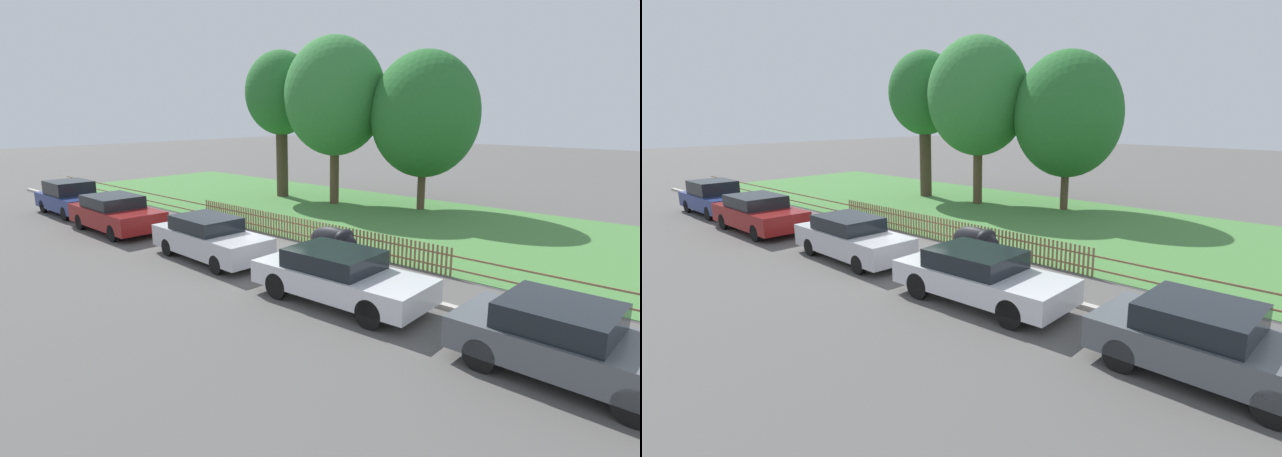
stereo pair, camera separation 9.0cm
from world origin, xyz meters
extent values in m
plane|color=#565451|center=(0.00, 0.00, 0.00)|extent=(120.00, 120.00, 0.00)
cube|color=#B2ADA3|center=(0.00, 0.10, 0.06)|extent=(41.02, 0.20, 0.12)
cube|color=#477F3D|center=(0.00, 7.78, 0.01)|extent=(41.02, 10.89, 0.01)
cube|color=olive|center=(0.00, 2.35, 0.24)|extent=(41.02, 0.03, 0.05)
cube|color=olive|center=(0.00, 2.35, 0.61)|extent=(41.02, 0.03, 0.05)
cube|color=olive|center=(-5.78, 2.33, 0.43)|extent=(0.06, 0.03, 0.85)
cube|color=olive|center=(-5.63, 2.33, 0.43)|extent=(0.06, 0.03, 0.85)
cube|color=olive|center=(-5.48, 2.33, 0.43)|extent=(0.06, 0.03, 0.85)
cube|color=olive|center=(-5.34, 2.33, 0.43)|extent=(0.06, 0.03, 0.85)
cube|color=olive|center=(-5.19, 2.33, 0.43)|extent=(0.06, 0.03, 0.85)
cube|color=olive|center=(-5.04, 2.33, 0.43)|extent=(0.06, 0.03, 0.85)
cube|color=olive|center=(-4.90, 2.33, 0.43)|extent=(0.06, 0.03, 0.85)
cube|color=olive|center=(-4.75, 2.33, 0.43)|extent=(0.06, 0.03, 0.85)
cube|color=olive|center=(-4.61, 2.33, 0.43)|extent=(0.06, 0.03, 0.85)
cube|color=olive|center=(-4.46, 2.33, 0.43)|extent=(0.06, 0.03, 0.85)
cube|color=olive|center=(-4.31, 2.33, 0.43)|extent=(0.06, 0.03, 0.85)
cube|color=olive|center=(-4.17, 2.33, 0.43)|extent=(0.06, 0.03, 0.85)
cube|color=olive|center=(-4.02, 2.33, 0.43)|extent=(0.06, 0.03, 0.85)
cube|color=olive|center=(-3.87, 2.33, 0.43)|extent=(0.06, 0.03, 0.85)
cube|color=olive|center=(-3.73, 2.33, 0.43)|extent=(0.06, 0.03, 0.85)
cube|color=olive|center=(-3.58, 2.33, 0.43)|extent=(0.06, 0.03, 0.85)
cube|color=olive|center=(-3.44, 2.33, 0.43)|extent=(0.06, 0.03, 0.85)
cube|color=olive|center=(-3.29, 2.33, 0.43)|extent=(0.06, 0.03, 0.85)
cube|color=olive|center=(-3.14, 2.33, 0.43)|extent=(0.06, 0.03, 0.85)
cube|color=olive|center=(-3.00, 2.33, 0.43)|extent=(0.06, 0.03, 0.85)
cube|color=olive|center=(-2.85, 2.33, 0.43)|extent=(0.06, 0.03, 0.85)
cube|color=olive|center=(-2.70, 2.33, 0.43)|extent=(0.06, 0.03, 0.85)
cube|color=olive|center=(-2.56, 2.33, 0.43)|extent=(0.06, 0.03, 0.85)
cube|color=olive|center=(-2.41, 2.33, 0.43)|extent=(0.06, 0.03, 0.85)
cube|color=olive|center=(-2.27, 2.33, 0.43)|extent=(0.06, 0.03, 0.85)
cube|color=olive|center=(-2.12, 2.33, 0.43)|extent=(0.06, 0.03, 0.85)
cube|color=olive|center=(-1.97, 2.33, 0.43)|extent=(0.06, 0.03, 0.85)
cube|color=olive|center=(-1.83, 2.33, 0.43)|extent=(0.06, 0.03, 0.85)
cube|color=olive|center=(-1.68, 2.33, 0.43)|extent=(0.06, 0.03, 0.85)
cube|color=olive|center=(-1.54, 2.33, 0.43)|extent=(0.06, 0.03, 0.85)
cube|color=olive|center=(-1.39, 2.33, 0.43)|extent=(0.06, 0.03, 0.85)
cube|color=olive|center=(-1.24, 2.33, 0.43)|extent=(0.06, 0.03, 0.85)
cube|color=olive|center=(-1.10, 2.33, 0.43)|extent=(0.06, 0.03, 0.85)
cube|color=olive|center=(-0.95, 2.33, 0.43)|extent=(0.06, 0.03, 0.85)
cube|color=olive|center=(-0.80, 2.33, 0.43)|extent=(0.06, 0.03, 0.85)
cube|color=olive|center=(-0.66, 2.33, 0.43)|extent=(0.06, 0.03, 0.85)
cube|color=olive|center=(-0.51, 2.33, 0.43)|extent=(0.06, 0.03, 0.85)
cube|color=olive|center=(-0.37, 2.33, 0.43)|extent=(0.06, 0.03, 0.85)
cube|color=olive|center=(-0.22, 2.33, 0.43)|extent=(0.06, 0.03, 0.85)
cube|color=olive|center=(-0.07, 2.33, 0.43)|extent=(0.06, 0.03, 0.85)
cube|color=olive|center=(0.07, 2.33, 0.43)|extent=(0.06, 0.03, 0.85)
cube|color=olive|center=(0.22, 2.33, 0.43)|extent=(0.06, 0.03, 0.85)
cube|color=olive|center=(0.37, 2.33, 0.43)|extent=(0.06, 0.03, 0.85)
cube|color=olive|center=(0.51, 2.33, 0.43)|extent=(0.06, 0.03, 0.85)
cube|color=olive|center=(0.66, 2.33, 0.43)|extent=(0.06, 0.03, 0.85)
cube|color=olive|center=(0.80, 2.33, 0.43)|extent=(0.06, 0.03, 0.85)
cube|color=olive|center=(0.95, 2.33, 0.43)|extent=(0.06, 0.03, 0.85)
cube|color=olive|center=(1.10, 2.33, 0.43)|extent=(0.06, 0.03, 0.85)
cube|color=olive|center=(1.24, 2.33, 0.43)|extent=(0.06, 0.03, 0.85)
cube|color=olive|center=(1.39, 2.33, 0.43)|extent=(0.06, 0.03, 0.85)
cube|color=olive|center=(1.54, 2.33, 0.43)|extent=(0.06, 0.03, 0.85)
cube|color=olive|center=(1.68, 2.33, 0.43)|extent=(0.06, 0.03, 0.85)
cube|color=olive|center=(1.83, 2.33, 0.43)|extent=(0.06, 0.03, 0.85)
cube|color=olive|center=(1.97, 2.33, 0.43)|extent=(0.06, 0.03, 0.85)
cube|color=olive|center=(2.12, 2.33, 0.43)|extent=(0.06, 0.03, 0.85)
cube|color=olive|center=(2.27, 2.33, 0.43)|extent=(0.06, 0.03, 0.85)
cube|color=olive|center=(2.41, 2.33, 0.43)|extent=(0.06, 0.03, 0.85)
cube|color=olive|center=(2.56, 2.33, 0.43)|extent=(0.06, 0.03, 0.85)
cube|color=olive|center=(2.70, 2.33, 0.43)|extent=(0.06, 0.03, 0.85)
cube|color=olive|center=(2.85, 2.33, 0.43)|extent=(0.06, 0.03, 0.85)
cube|color=olive|center=(3.00, 2.33, 0.43)|extent=(0.06, 0.03, 0.85)
cube|color=olive|center=(3.14, 2.33, 0.43)|extent=(0.06, 0.03, 0.85)
cube|color=olive|center=(3.29, 2.33, 0.43)|extent=(0.06, 0.03, 0.85)
cube|color=olive|center=(3.44, 2.33, 0.43)|extent=(0.06, 0.03, 0.85)
cube|color=olive|center=(3.58, 2.33, 0.43)|extent=(0.06, 0.03, 0.85)
cube|color=olive|center=(3.73, 2.33, 0.43)|extent=(0.06, 0.03, 0.85)
cube|color=olive|center=(3.87, 2.33, 0.43)|extent=(0.06, 0.03, 0.85)
cube|color=olive|center=(4.02, 2.33, 0.43)|extent=(0.06, 0.03, 0.85)
cube|color=olive|center=(4.17, 2.33, 0.43)|extent=(0.06, 0.03, 0.85)
cube|color=olive|center=(4.31, 2.33, 0.43)|extent=(0.06, 0.03, 0.85)
cube|color=olive|center=(4.46, 2.33, 0.43)|extent=(0.06, 0.03, 0.85)
cube|color=olive|center=(4.61, 2.33, 0.43)|extent=(0.06, 0.03, 0.85)
cube|color=olive|center=(4.75, 2.33, 0.43)|extent=(0.06, 0.03, 0.85)
cube|color=olive|center=(4.90, 2.33, 0.43)|extent=(0.06, 0.03, 0.85)
cube|color=olive|center=(5.04, 2.33, 0.43)|extent=(0.06, 0.03, 0.85)
cube|color=olive|center=(5.19, 2.33, 0.43)|extent=(0.06, 0.03, 0.85)
cube|color=olive|center=(5.34, 2.33, 0.43)|extent=(0.06, 0.03, 0.85)
cube|color=olive|center=(5.48, 2.33, 0.43)|extent=(0.06, 0.03, 0.85)
cube|color=olive|center=(5.63, 2.33, 0.43)|extent=(0.06, 0.03, 0.85)
cube|color=olive|center=(5.78, 2.33, 0.43)|extent=(0.06, 0.03, 0.85)
cube|color=navy|center=(-11.30, -1.06, 0.58)|extent=(4.11, 1.86, 0.65)
cube|color=black|center=(-11.50, -1.05, 1.20)|extent=(1.98, 1.65, 0.60)
cylinder|color=black|center=(-10.02, -0.24, 0.30)|extent=(0.60, 0.15, 0.60)
cylinder|color=black|center=(-10.05, -1.91, 0.30)|extent=(0.60, 0.15, 0.60)
cylinder|color=black|center=(-12.55, -0.21, 0.30)|extent=(0.60, 0.15, 0.60)
cylinder|color=black|center=(-12.58, -1.87, 0.30)|extent=(0.60, 0.15, 0.60)
cube|color=maroon|center=(-6.47, -1.34, 0.61)|extent=(4.56, 1.92, 0.69)
cube|color=black|center=(-6.70, -1.34, 1.17)|extent=(2.20, 1.70, 0.45)
cylinder|color=black|center=(-5.05, -0.51, 0.31)|extent=(0.62, 0.15, 0.62)
cylinder|color=black|center=(-5.08, -2.22, 0.31)|extent=(0.62, 0.15, 0.62)
cylinder|color=black|center=(-7.87, -0.47, 0.31)|extent=(0.62, 0.15, 0.62)
cylinder|color=black|center=(-7.89, -2.18, 0.31)|extent=(0.62, 0.15, 0.62)
cube|color=#BCBCC1|center=(-0.64, -1.16, 0.58)|extent=(4.44, 1.78, 0.68)
cube|color=black|center=(-0.86, -1.16, 1.14)|extent=(2.15, 1.54, 0.44)
cylinder|color=black|center=(0.75, -0.47, 0.28)|extent=(0.57, 0.16, 0.57)
cylinder|color=black|center=(0.69, -1.96, 0.28)|extent=(0.57, 0.16, 0.57)
cylinder|color=black|center=(-1.97, -0.37, 0.28)|extent=(0.57, 0.16, 0.57)
cylinder|color=black|center=(-2.02, -1.86, 0.28)|extent=(0.57, 0.16, 0.57)
cube|color=silver|center=(4.73, -1.24, 0.57)|extent=(4.52, 1.96, 0.57)
cube|color=black|center=(4.51, -1.25, 1.08)|extent=(2.20, 1.69, 0.45)
cylinder|color=black|center=(6.08, -0.37, 0.33)|extent=(0.67, 0.17, 0.67)
cylinder|color=black|center=(6.14, -2.01, 0.33)|extent=(0.67, 0.17, 0.67)
cylinder|color=black|center=(3.32, -0.47, 0.33)|extent=(0.67, 0.17, 0.67)
cylinder|color=black|center=(3.38, -2.12, 0.33)|extent=(0.67, 0.17, 0.67)
cube|color=#51565B|center=(9.89, -1.31, 0.57)|extent=(3.88, 1.84, 0.60)
cube|color=black|center=(9.69, -1.31, 1.09)|extent=(1.87, 1.64, 0.46)
cylinder|color=black|center=(11.08, -2.15, 0.31)|extent=(0.62, 0.14, 0.62)
cylinder|color=black|center=(8.69, -0.46, 0.31)|extent=(0.62, 0.14, 0.62)
cylinder|color=black|center=(8.68, -2.13, 0.31)|extent=(0.62, 0.14, 0.62)
cylinder|color=black|center=(3.13, 1.15, 0.29)|extent=(0.58, 0.11, 0.58)
cylinder|color=black|center=(1.74, 1.17, 0.29)|extent=(0.58, 0.11, 0.58)
ellipsoid|color=black|center=(2.44, 1.16, 0.67)|extent=(1.84, 0.60, 0.90)
ellipsoid|color=black|center=(2.87, 1.15, 0.92)|extent=(0.44, 0.71, 0.42)
cylinder|color=#473828|center=(-7.82, 8.82, 2.16)|extent=(0.63, 0.63, 4.32)
ellipsoid|color=#286B2D|center=(-7.82, 8.82, 5.52)|extent=(3.80, 3.80, 4.38)
cylinder|color=brown|center=(-4.25, 9.03, 1.85)|extent=(0.46, 0.46, 3.70)
ellipsoid|color=#337A38|center=(-4.25, 9.03, 5.27)|extent=(4.97, 4.97, 5.71)
cylinder|color=brown|center=(-0.13, 10.56, 1.42)|extent=(0.37, 0.37, 2.84)
ellipsoid|color=#286B2D|center=(-0.13, 10.56, 4.42)|extent=(5.00, 5.00, 5.75)
camera|label=1|loc=(12.02, -10.08, 4.53)|focal=28.00mm
camera|label=2|loc=(12.09, -10.02, 4.53)|focal=28.00mm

